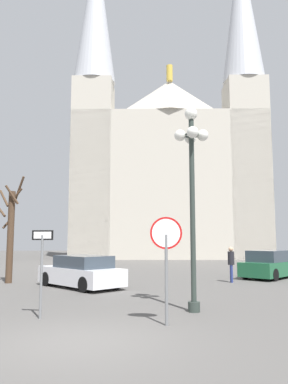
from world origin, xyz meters
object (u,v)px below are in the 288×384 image
(bare_tree, at_px, (10,231))
(cathedral, at_px, (168,165))
(parked_car_far_white, at_px, (81,272))
(pedestrian_walking, at_px, (231,261))
(parked_car_near_green, at_px, (271,265))
(street_lamp, at_px, (192,172))
(one_way_arrow_sign, at_px, (42,262))
(stop_sign, at_px, (166,248))

(bare_tree, bearing_deg, cathedral, 70.58)
(parked_car_far_white, height_order, pedestrian_walking, pedestrian_walking)
(bare_tree, bearing_deg, parked_car_near_green, 10.82)
(bare_tree, bearing_deg, street_lamp, -41.07)
(street_lamp, bearing_deg, one_way_arrow_sign, -166.39)
(bare_tree, xyz_separation_m, pedestrian_walking, (11.02, 0.43, -1.48))
(cathedral, distance_m, street_lamp, 33.77)
(stop_sign, xyz_separation_m, pedestrian_walking, (3.63, 9.44, -0.86))
(one_way_arrow_sign, xyz_separation_m, bare_tree, (-3.97, 8.26, 1.03))
(street_lamp, relative_size, parked_car_far_white, 1.43)
(cathedral, relative_size, parked_car_near_green, 8.66)
(cathedral, distance_m, bare_tree, 28.68)
(bare_tree, relative_size, parked_car_far_white, 1.21)
(stop_sign, relative_size, parked_car_near_green, 0.62)
(bare_tree, bearing_deg, one_way_arrow_sign, -64.33)
(pedestrian_walking, bearing_deg, parked_car_near_green, 39.42)
(cathedral, distance_m, parked_car_near_green, 25.81)
(one_way_arrow_sign, bearing_deg, stop_sign, -12.35)
(cathedral, height_order, parked_car_far_white, cathedral)
(bare_tree, distance_m, pedestrian_walking, 11.12)
(cathedral, relative_size, one_way_arrow_sign, 15.94)
(cathedral, bearing_deg, parked_car_far_white, -100.80)
(parked_car_near_green, xyz_separation_m, parked_car_far_white, (-9.79, -4.24, -0.04))
(stop_sign, distance_m, one_way_arrow_sign, 3.52)
(cathedral, distance_m, pedestrian_walking, 27.35)
(one_way_arrow_sign, bearing_deg, parked_car_near_green, 48.24)
(pedestrian_walking, bearing_deg, street_lamp, -109.73)
(stop_sign, distance_m, bare_tree, 11.66)
(one_way_arrow_sign, distance_m, bare_tree, 9.22)
(street_lamp, xyz_separation_m, pedestrian_walking, (2.74, 7.64, -3.14))
(one_way_arrow_sign, relative_size, street_lamp, 0.38)
(cathedral, bearing_deg, street_lamp, -91.46)
(one_way_arrow_sign, xyz_separation_m, street_lamp, (4.31, 1.04, 2.69))
(bare_tree, distance_m, parked_car_far_white, 4.61)
(stop_sign, height_order, parked_car_far_white, stop_sign)
(cathedral, distance_m, stop_sign, 36.06)
(street_lamp, bearing_deg, cathedral, 88.54)
(parked_car_near_green, distance_m, pedestrian_walking, 3.45)
(cathedral, xyz_separation_m, parked_car_near_green, (4.55, -23.27, -10.20))
(one_way_arrow_sign, bearing_deg, cathedral, 81.41)
(parked_car_near_green, distance_m, parked_car_far_white, 10.67)
(street_lamp, distance_m, parked_car_near_green, 11.74)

